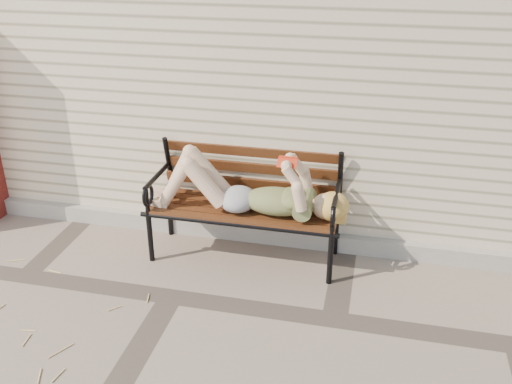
# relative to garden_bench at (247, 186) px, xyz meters

# --- Properties ---
(ground) EXTENTS (80.00, 80.00, 0.00)m
(ground) POSITION_rel_garden_bench_xyz_m (-0.41, -0.79, -0.62)
(ground) COLOR gray
(ground) RESTS_ON ground
(house_wall) EXTENTS (8.00, 4.00, 3.00)m
(house_wall) POSITION_rel_garden_bench_xyz_m (-0.41, 2.21, 0.88)
(house_wall) COLOR beige
(house_wall) RESTS_ON ground
(foundation_strip) EXTENTS (8.00, 0.10, 0.15)m
(foundation_strip) POSITION_rel_garden_bench_xyz_m (-0.41, 0.18, -0.54)
(foundation_strip) COLOR #AAA79A
(foundation_strip) RESTS_ON ground
(garden_bench) EXTENTS (1.70, 0.68, 1.10)m
(garden_bench) POSITION_rel_garden_bench_xyz_m (0.00, 0.00, 0.00)
(garden_bench) COLOR black
(garden_bench) RESTS_ON ground
(reading_woman) EXTENTS (1.61, 0.36, 0.51)m
(reading_woman) POSITION_rel_garden_bench_xyz_m (0.01, -0.13, 0.04)
(reading_woman) COLOR #0A3249
(reading_woman) RESTS_ON ground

